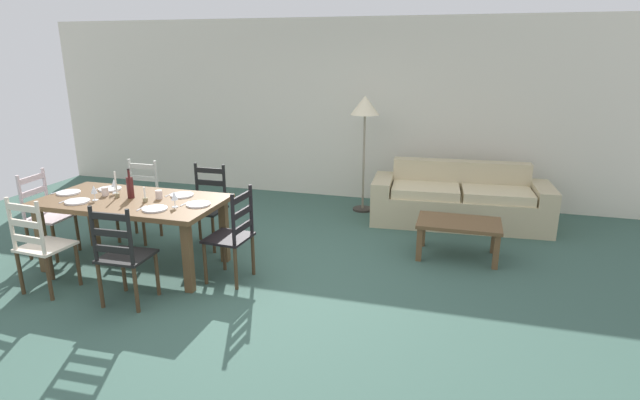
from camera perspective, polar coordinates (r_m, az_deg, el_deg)
name	(u,v)px	position (r m, az deg, el deg)	size (l,w,h in m)	color
ground_plane	(245,280)	(5.22, -8.49, -8.98)	(9.60, 9.60, 0.02)	#37574C
wall_far	(330,110)	(7.87, 1.11, 10.21)	(9.60, 0.16, 2.70)	beige
dining_table	(132,207)	(5.58, -20.58, -0.75)	(1.90, 0.96, 0.75)	brown
dining_chair_near_left	(41,245)	(5.39, -29.15, -4.52)	(0.45, 0.43, 0.96)	beige
dining_chair_near_right	(123,255)	(4.82, -21.49, -5.87)	(0.43, 0.41, 0.96)	black
dining_chair_far_left	(140,201)	(6.47, -19.78, -0.08)	(0.42, 0.40, 0.96)	beige
dining_chair_far_right	(207,206)	(6.03, -12.72, -0.68)	(0.42, 0.40, 0.96)	black
dining_chair_head_west	(46,214)	(6.36, -28.68, -1.44)	(0.42, 0.44, 0.96)	beige
dining_chair_head_east	(233,235)	(5.03, -9.86, -3.99)	(0.43, 0.45, 0.96)	black
dinner_plate_near_left	(77,201)	(5.65, -25.84, -0.15)	(0.24, 0.24, 0.02)	white
fork_near_left	(65,201)	(5.75, -26.95, -0.08)	(0.02, 0.17, 0.01)	silver
dinner_plate_near_right	(155,209)	(5.11, -18.25, -0.96)	(0.24, 0.24, 0.02)	white
fork_near_right	(142,208)	(5.19, -19.61, -0.88)	(0.02, 0.17, 0.01)	silver
dinner_plate_far_left	(110,189)	(6.02, -22.74, 1.17)	(0.24, 0.24, 0.02)	white
fork_far_left	(99,188)	(6.11, -23.84, 1.21)	(0.02, 0.17, 0.01)	silver
dinner_plate_far_right	(182,195)	(5.51, -15.38, 0.54)	(0.24, 0.24, 0.02)	white
fork_far_right	(170,195)	(5.59, -16.69, 0.59)	(0.02, 0.17, 0.01)	silver
dinner_plate_head_west	(69,193)	(6.05, -26.65, 0.76)	(0.24, 0.24, 0.02)	white
fork_head_west	(57,192)	(6.15, -27.67, 0.80)	(0.02, 0.17, 0.01)	silver
dinner_plate_head_east	(198,204)	(5.14, -13.65, -0.48)	(0.24, 0.24, 0.02)	white
fork_head_east	(185,204)	(5.21, -15.08, -0.40)	(0.02, 0.17, 0.01)	silver
wine_bottle	(130,187)	(5.57, -20.76, 1.40)	(0.07, 0.07, 0.32)	#471919
wine_glass_near_left	(94,190)	(5.62, -24.30, 1.04)	(0.06, 0.06, 0.16)	white
wine_glass_near_right	(174,196)	(5.10, -16.22, 0.40)	(0.06, 0.06, 0.16)	white
wine_glass_far_left	(114,183)	(5.82, -22.34, 1.76)	(0.06, 0.06, 0.16)	white
coffee_cup_primary	(159,195)	(5.46, -17.83, 0.59)	(0.07, 0.07, 0.09)	beige
coffee_cup_secondary	(105,191)	(5.78, -23.23, 0.90)	(0.07, 0.07, 0.09)	beige
candle_tall	(117,190)	(5.66, -22.10, 1.08)	(0.05, 0.05, 0.28)	#998C66
candle_short	(145,198)	(5.40, -19.25, 0.24)	(0.05, 0.05, 0.15)	#998C66
couch	(459,202)	(6.95, 15.54, -0.19)	(2.33, 0.94, 0.80)	tan
coffee_table	(459,227)	(5.77, 15.47, -2.95)	(0.90, 0.56, 0.42)	brown
standing_lamp	(365,112)	(7.03, 5.12, 9.88)	(0.40, 0.40, 1.64)	#332D28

